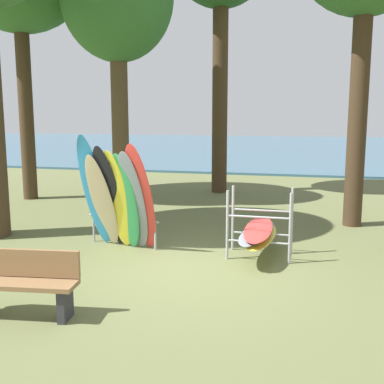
{
  "coord_description": "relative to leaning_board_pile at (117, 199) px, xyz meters",
  "views": [
    {
      "loc": [
        1.93,
        -7.3,
        2.57
      ],
      "look_at": [
        -0.28,
        1.38,
        1.1
      ],
      "focal_mm": 44.15,
      "sensor_mm": 36.0,
      "label": 1
    }
  ],
  "objects": [
    {
      "name": "board_storage_rack",
      "position": [
        2.68,
        0.21,
        -0.52
      ],
      "size": [
        1.15,
        2.13,
        1.25
      ],
      "color": "#9EA0A5",
      "rests_on": "ground"
    },
    {
      "name": "ground_plane",
      "position": [
        1.63,
        -0.89,
        -0.99
      ],
      "size": [
        80.0,
        80.0,
        0.0
      ],
      "primitive_type": "plane",
      "color": "#60663D"
    },
    {
      "name": "leaning_board_pile",
      "position": [
        0.0,
        0.0,
        0.0
      ],
      "size": [
        1.65,
        0.91,
        2.22
      ],
      "color": "#2D8ED1",
      "rests_on": "ground"
    },
    {
      "name": "lake_water",
      "position": [
        1.63,
        29.87,
        -0.94
      ],
      "size": [
        80.0,
        36.0,
        0.1
      ],
      "primitive_type": "cube",
      "color": "#38607A",
      "rests_on": "ground"
    },
    {
      "name": "park_bench",
      "position": [
        0.05,
        -3.13,
        -0.54
      ],
      "size": [
        1.44,
        0.59,
        0.85
      ],
      "color": "#2D2D33",
      "rests_on": "ground"
    }
  ]
}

